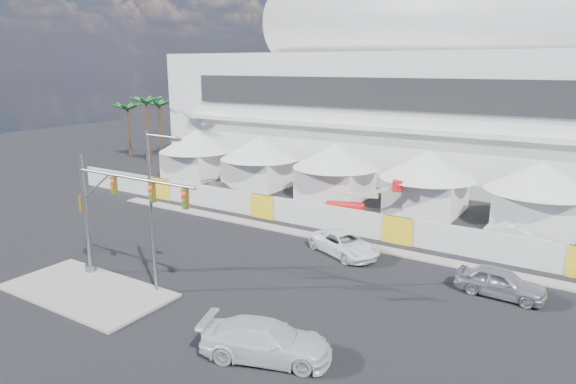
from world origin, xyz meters
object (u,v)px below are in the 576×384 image
Objects in this scene: pickup_curb at (344,244)px; lot_car_c at (219,189)px; streetlight_median at (154,202)px; pickup_near at (266,340)px; lot_car_a at (517,235)px; boom_lift at (351,206)px; sedan_silver at (500,282)px; traffic_mast at (107,213)px.

pickup_curb is 19.70m from lot_car_c.
pickup_near is at bearing -14.08° from streetlight_median.
lot_car_a is at bearing -36.76° from pickup_near.
lot_car_c is at bearing 163.53° from boom_lift.
lot_car_a is at bearing -24.30° from pickup_curb.
sedan_silver reaches higher than lot_car_a.
sedan_silver is 1.08× the size of lot_car_a.
pickup_curb reaches higher than lot_car_a.
pickup_curb is (-10.31, 1.16, -0.06)m from sedan_silver.
pickup_near reaches higher than lot_car_c.
traffic_mast is at bearing -141.26° from lot_car_c.
pickup_curb is 0.94× the size of pickup_near.
sedan_silver is at bearing 26.80° from traffic_mast.
sedan_silver is 29.73m from lot_car_c.
lot_car_a is at bearing -72.85° from lot_car_c.
pickup_near is 13.34m from traffic_mast.
streetlight_median is (3.77, 0.25, 1.14)m from traffic_mast.
pickup_near is 22.96m from boom_lift.
streetlight_median is (11.75, -19.37, 4.73)m from lot_car_c.
streetlight_median is at bearing -132.15° from lot_car_c.
streetlight_median is (-15.80, -19.62, 4.63)m from lot_car_a.
lot_car_a is 28.11m from traffic_mast.
pickup_near is at bearing 164.43° from lot_car_a.
sedan_silver is 0.72× the size of boom_lift.
boom_lift is (-13.27, 0.16, 0.15)m from lot_car_a.
lot_car_a is at bearing 51.15° from streetlight_median.
lot_car_c is 0.66× the size of boom_lift.
lot_car_c is at bearing 121.23° from streetlight_median.
streetlight_median reaches higher than boom_lift.
pickup_curb is at bearing 61.09° from streetlight_median.
pickup_curb is at bearing 48.92° from traffic_mast.
sedan_silver is 17.04m from boom_lift.
traffic_mast is at bearing -125.59° from boom_lift.
sedan_silver reaches higher than lot_car_c.
boom_lift is (2.53, 19.79, -4.48)m from streetlight_median.
pickup_curb is at bearing -85.48° from boom_lift.
lot_car_a is at bearing 6.99° from sedan_silver.
sedan_silver is at bearing 31.20° from streetlight_median.
pickup_near is at bearing -91.84° from boom_lift.
traffic_mast is 3.95m from streetlight_median.
traffic_mast is (-20.23, -10.22, 3.41)m from sedan_silver.
boom_lift reaches higher than pickup_curb.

